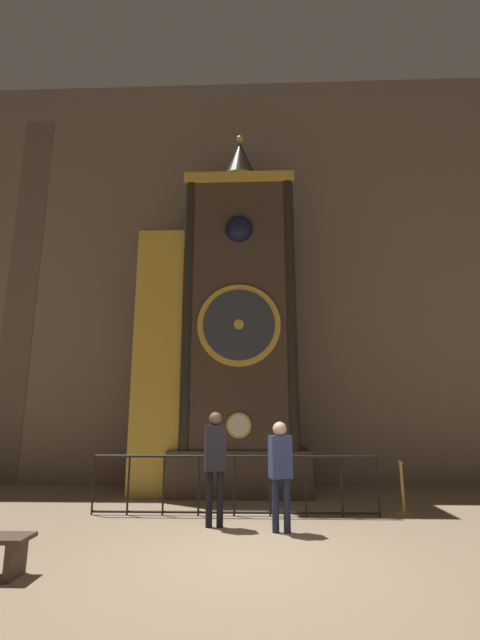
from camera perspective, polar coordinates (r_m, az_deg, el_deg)
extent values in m
plane|color=#847056|center=(6.23, 0.48, -29.24)|extent=(28.00, 28.00, 0.00)
cube|color=#7A6656|center=(12.60, 1.16, 7.33)|extent=(24.00, 0.30, 12.13)
cube|color=brown|center=(14.04, -26.94, 4.03)|extent=(0.90, 0.12, 10.92)
cube|color=#423328|center=(10.62, 0.00, -19.47)|extent=(3.21, 1.61, 1.01)
cube|color=#423328|center=(10.85, 0.00, 1.34)|extent=(2.57, 1.40, 6.76)
cube|color=gold|center=(11.97, -0.02, 16.89)|extent=(2.77, 1.54, 0.20)
cylinder|color=gold|center=(9.81, -0.16, -13.87)|extent=(0.56, 0.05, 0.56)
cylinder|color=silver|center=(9.78, -0.16, -13.88)|extent=(0.46, 0.03, 0.46)
cylinder|color=gold|center=(10.02, -0.15, -0.67)|extent=(1.96, 0.07, 1.96)
cylinder|color=#2D333D|center=(9.98, -0.16, -0.62)|extent=(1.69, 0.04, 1.69)
cylinder|color=gold|center=(9.96, -0.16, -0.59)|extent=(0.24, 0.03, 0.24)
cube|color=black|center=(11.26, -0.04, 10.99)|extent=(0.88, 0.42, 0.88)
sphere|color=black|center=(10.86, -0.12, 11.90)|extent=(0.70, 0.70, 0.70)
cylinder|color=black|center=(10.37, -6.92, 2.08)|extent=(0.28, 0.28, 6.76)
cylinder|color=black|center=(10.28, 6.74, 2.21)|extent=(0.28, 0.28, 6.76)
cylinder|color=gold|center=(12.19, 0.00, 17.68)|extent=(0.97, 0.97, 0.30)
cone|color=black|center=(12.55, 0.00, 20.45)|extent=(0.92, 0.92, 1.11)
sphere|color=gold|center=(12.93, 0.00, 22.96)|extent=(0.20, 0.20, 0.20)
cube|color=#4C3828|center=(10.91, -10.15, -5.10)|extent=(1.17, 1.19, 6.32)
cube|color=gold|center=(10.32, -10.85, -4.66)|extent=(1.23, 0.06, 6.32)
cylinder|color=black|center=(8.93, -18.95, -20.03)|extent=(0.04, 0.04, 1.05)
cylinder|color=black|center=(8.73, -14.66, -20.47)|extent=(0.04, 0.04, 1.05)
cylinder|color=black|center=(8.57, -10.17, -20.82)|extent=(0.04, 0.04, 1.05)
cylinder|color=black|center=(8.47, -5.53, -21.06)|extent=(0.04, 0.04, 1.05)
cylinder|color=black|center=(8.41, -0.78, -21.17)|extent=(0.04, 0.04, 1.05)
cylinder|color=black|center=(8.40, 4.01, -21.15)|extent=(0.04, 0.04, 1.05)
cylinder|color=black|center=(8.45, 8.76, -20.99)|extent=(0.04, 0.04, 1.05)
cylinder|color=black|center=(8.54, 13.43, -20.71)|extent=(0.04, 0.04, 1.05)
cylinder|color=black|center=(8.69, 17.94, -20.32)|extent=(0.04, 0.04, 1.05)
cylinder|color=black|center=(8.35, -0.77, -17.73)|extent=(5.24, 0.05, 0.05)
cylinder|color=black|center=(8.49, -0.79, -24.28)|extent=(5.24, 0.04, 0.04)
cylinder|color=black|center=(7.66, -4.15, -22.67)|extent=(0.11, 0.11, 0.88)
cylinder|color=black|center=(7.64, -2.69, -22.71)|extent=(0.11, 0.11, 0.88)
cube|color=black|center=(7.55, -3.34, -16.61)|extent=(0.38, 0.29, 0.75)
sphere|color=brown|center=(7.53, -3.29, -13.01)|extent=(0.22, 0.22, 0.22)
cylinder|color=#1B213A|center=(7.36, 4.74, -23.38)|extent=(0.11, 0.11, 0.80)
cylinder|color=#1B213A|center=(7.37, 6.27, -23.34)|extent=(0.11, 0.11, 0.80)
cube|color=navy|center=(7.26, 5.38, -17.69)|extent=(0.39, 0.31, 0.66)
sphere|color=tan|center=(7.24, 5.31, -14.26)|extent=(0.23, 0.23, 0.23)
cylinder|color=#B28E33|center=(9.19, 21.06, -22.87)|extent=(0.28, 0.28, 0.04)
cylinder|color=#B28E33|center=(9.11, 20.84, -20.31)|extent=(0.06, 0.06, 0.87)
sphere|color=#B28E33|center=(9.06, 20.60, -17.37)|extent=(0.09, 0.09, 0.09)
cube|color=#423328|center=(6.10, -27.73, -26.39)|extent=(0.08, 0.36, 0.39)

